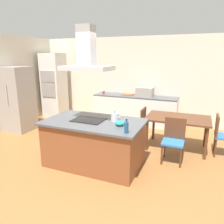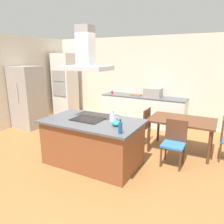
{
  "view_description": "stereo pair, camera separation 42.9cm",
  "coord_description": "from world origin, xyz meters",
  "px_view_note": "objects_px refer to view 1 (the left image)",
  "views": [
    {
      "loc": [
        1.82,
        -3.48,
        2.1
      ],
      "look_at": [
        0.22,
        0.4,
        1.0
      ],
      "focal_mm": 34.24,
      "sensor_mm": 36.0,
      "label": 1
    },
    {
      "loc": [
        2.21,
        -3.3,
        2.1
      ],
      "look_at": [
        0.22,
        0.4,
        1.0
      ],
      "focal_mm": 34.24,
      "sensor_mm": 36.0,
      "label": 2
    }
  ],
  "objects_px": {
    "coffee_mug_red": "(104,92)",
    "range_hood": "(87,56)",
    "olive_oil_bottle": "(126,127)",
    "refrigerator": "(17,99)",
    "mixing_bowl": "(120,123)",
    "chair_at_right_end": "(221,133)",
    "chair_facing_island": "(174,137)",
    "cutting_board": "(128,95)",
    "chair_at_left_end": "(139,123)",
    "countertop_microwave": "(145,92)",
    "tea_kettle": "(115,117)",
    "wall_oven_stack": "(54,86)",
    "dining_table": "(178,121)",
    "cooktop": "(88,120)"
  },
  "relations": [
    {
      "from": "coffee_mug_red",
      "to": "range_hood",
      "type": "bearing_deg",
      "value": -71.05
    },
    {
      "from": "olive_oil_bottle",
      "to": "refrigerator",
      "type": "distance_m",
      "value": 4.03
    },
    {
      "from": "mixing_bowl",
      "to": "coffee_mug_red",
      "type": "relative_size",
      "value": 1.87
    },
    {
      "from": "coffee_mug_red",
      "to": "chair_at_right_end",
      "type": "xyz_separation_m",
      "value": [
        3.43,
        -1.43,
        -0.44
      ]
    },
    {
      "from": "olive_oil_bottle",
      "to": "refrigerator",
      "type": "relative_size",
      "value": 0.13
    },
    {
      "from": "coffee_mug_red",
      "to": "chair_facing_island",
      "type": "height_order",
      "value": "coffee_mug_red"
    },
    {
      "from": "cutting_board",
      "to": "chair_at_left_end",
      "type": "xyz_separation_m",
      "value": [
        0.8,
        -1.52,
        -0.4
      ]
    },
    {
      "from": "countertop_microwave",
      "to": "chair_at_right_end",
      "type": "bearing_deg",
      "value": -35.48
    },
    {
      "from": "mixing_bowl",
      "to": "chair_facing_island",
      "type": "bearing_deg",
      "value": 43.67
    },
    {
      "from": "mixing_bowl",
      "to": "countertop_microwave",
      "type": "xyz_separation_m",
      "value": [
        -0.28,
        2.96,
        0.09
      ]
    },
    {
      "from": "countertop_microwave",
      "to": "range_hood",
      "type": "xyz_separation_m",
      "value": [
        -0.4,
        -2.88,
        1.06
      ]
    },
    {
      "from": "countertop_microwave",
      "to": "cutting_board",
      "type": "xyz_separation_m",
      "value": [
        -0.57,
        0.05,
        -0.13
      ]
    },
    {
      "from": "tea_kettle",
      "to": "wall_oven_stack",
      "type": "distance_m",
      "value": 4.13
    },
    {
      "from": "chair_facing_island",
      "to": "range_hood",
      "type": "height_order",
      "value": "range_hood"
    },
    {
      "from": "refrigerator",
      "to": "chair_at_right_end",
      "type": "height_order",
      "value": "refrigerator"
    },
    {
      "from": "dining_table",
      "to": "chair_at_right_end",
      "type": "distance_m",
      "value": 0.93
    },
    {
      "from": "coffee_mug_red",
      "to": "chair_at_left_end",
      "type": "bearing_deg",
      "value": -41.68
    },
    {
      "from": "cooktop",
      "to": "chair_at_left_end",
      "type": "bearing_deg",
      "value": 66.0
    },
    {
      "from": "mixing_bowl",
      "to": "chair_facing_island",
      "type": "relative_size",
      "value": 0.19
    },
    {
      "from": "coffee_mug_red",
      "to": "chair_at_right_end",
      "type": "distance_m",
      "value": 3.74
    },
    {
      "from": "chair_at_right_end",
      "to": "wall_oven_stack",
      "type": "bearing_deg",
      "value": 166.75
    },
    {
      "from": "coffee_mug_red",
      "to": "cutting_board",
      "type": "distance_m",
      "value": 0.81
    },
    {
      "from": "chair_at_right_end",
      "to": "tea_kettle",
      "type": "bearing_deg",
      "value": -147.33
    },
    {
      "from": "olive_oil_bottle",
      "to": "cutting_board",
      "type": "distance_m",
      "value": 3.49
    },
    {
      "from": "olive_oil_bottle",
      "to": "chair_facing_island",
      "type": "distance_m",
      "value": 1.39
    },
    {
      "from": "dining_table",
      "to": "coffee_mug_red",
      "type": "bearing_deg",
      "value": 150.47
    },
    {
      "from": "cutting_board",
      "to": "cooktop",
      "type": "bearing_deg",
      "value": -86.64
    },
    {
      "from": "wall_oven_stack",
      "to": "dining_table",
      "type": "relative_size",
      "value": 1.57
    },
    {
      "from": "tea_kettle",
      "to": "coffee_mug_red",
      "type": "distance_m",
      "value": 3.06
    },
    {
      "from": "range_hood",
      "to": "refrigerator",
      "type": "bearing_deg",
      "value": 160.48
    },
    {
      "from": "chair_at_left_end",
      "to": "olive_oil_bottle",
      "type": "bearing_deg",
      "value": -81.29
    },
    {
      "from": "mixing_bowl",
      "to": "dining_table",
      "type": "bearing_deg",
      "value": 59.86
    },
    {
      "from": "cutting_board",
      "to": "refrigerator",
      "type": "bearing_deg",
      "value": -144.67
    },
    {
      "from": "olive_oil_bottle",
      "to": "chair_facing_island",
      "type": "xyz_separation_m",
      "value": [
        0.64,
        1.13,
        -0.49
      ]
    },
    {
      "from": "cooktop",
      "to": "olive_oil_bottle",
      "type": "relative_size",
      "value": 2.6
    },
    {
      "from": "mixing_bowl",
      "to": "chair_facing_island",
      "type": "height_order",
      "value": "mixing_bowl"
    },
    {
      "from": "olive_oil_bottle",
      "to": "tea_kettle",
      "type": "bearing_deg",
      "value": 127.47
    },
    {
      "from": "cooktop",
      "to": "tea_kettle",
      "type": "distance_m",
      "value": 0.52
    },
    {
      "from": "cooktop",
      "to": "dining_table",
      "type": "relative_size",
      "value": 0.43
    },
    {
      "from": "refrigerator",
      "to": "dining_table",
      "type": "bearing_deg",
      "value": 5.09
    },
    {
      "from": "countertop_microwave",
      "to": "wall_oven_stack",
      "type": "bearing_deg",
      "value": -175.8
    },
    {
      "from": "countertop_microwave",
      "to": "range_hood",
      "type": "bearing_deg",
      "value": -97.82
    },
    {
      "from": "mixing_bowl",
      "to": "chair_at_right_end",
      "type": "distance_m",
      "value": 2.36
    },
    {
      "from": "wall_oven_stack",
      "to": "olive_oil_bottle",
      "type": "bearing_deg",
      "value": -39.41
    },
    {
      "from": "countertop_microwave",
      "to": "chair_facing_island",
      "type": "height_order",
      "value": "countertop_microwave"
    },
    {
      "from": "coffee_mug_red",
      "to": "chair_facing_island",
      "type": "distance_m",
      "value": 3.3
    },
    {
      "from": "refrigerator",
      "to": "dining_table",
      "type": "height_order",
      "value": "refrigerator"
    },
    {
      "from": "olive_oil_bottle",
      "to": "coffee_mug_red",
      "type": "xyz_separation_m",
      "value": [
        -1.88,
        3.22,
        -0.05
      ]
    },
    {
      "from": "dining_table",
      "to": "chair_at_left_end",
      "type": "xyz_separation_m",
      "value": [
        -0.92,
        0.0,
        -0.16
      ]
    },
    {
      "from": "mixing_bowl",
      "to": "refrigerator",
      "type": "height_order",
      "value": "refrigerator"
    }
  ]
}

